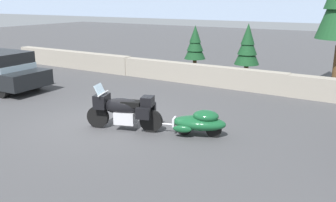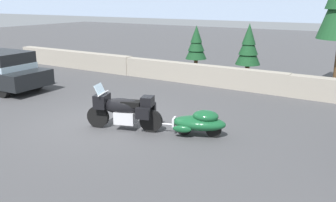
# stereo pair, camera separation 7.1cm
# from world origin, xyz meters

# --- Properties ---
(ground_plane) EXTENTS (80.00, 80.00, 0.00)m
(ground_plane) POSITION_xyz_m (0.00, 0.00, 0.00)
(ground_plane) COLOR #424244
(stone_guard_wall) EXTENTS (24.00, 0.55, 0.93)m
(stone_guard_wall) POSITION_xyz_m (-0.29, 6.49, 0.45)
(stone_guard_wall) COLOR gray
(stone_guard_wall) RESTS_ON ground
(touring_motorcycle) EXTENTS (2.24, 1.16, 1.33)m
(touring_motorcycle) POSITION_xyz_m (0.89, -0.07, 0.62)
(touring_motorcycle) COLOR black
(touring_motorcycle) RESTS_ON ground
(car_shaped_trailer) EXTENTS (2.21, 1.13, 0.76)m
(car_shaped_trailer) POSITION_xyz_m (3.01, 0.62, 0.41)
(car_shaped_trailer) COLOR black
(car_shaped_trailer) RESTS_ON ground
(pine_tree_secondary) EXTENTS (1.07, 1.07, 2.48)m
(pine_tree_secondary) POSITION_xyz_m (-1.19, 8.36, 1.55)
(pine_tree_secondary) COLOR brown
(pine_tree_secondary) RESTS_ON ground
(pine_tree_far_right) EXTENTS (1.12, 1.12, 2.71)m
(pine_tree_far_right) POSITION_xyz_m (1.77, 7.73, 1.70)
(pine_tree_far_right) COLOR brown
(pine_tree_far_right) RESTS_ON ground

